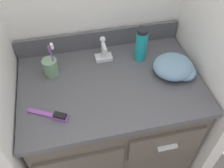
# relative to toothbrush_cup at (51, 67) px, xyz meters

# --- Properties ---
(ground_plane) EXTENTS (6.00, 6.00, 0.00)m
(ground_plane) POSITION_rel_toothbrush_cup_xyz_m (0.28, -0.13, -0.86)
(ground_plane) COLOR slate
(wall_right) EXTENTS (0.08, 0.67, 2.20)m
(wall_right) POSITION_rel_toothbrush_cup_xyz_m (0.78, -0.13, 0.24)
(wall_right) COLOR silver
(wall_right) RESTS_ON ground_plane
(vanity) EXTENTS (0.90, 0.61, 0.82)m
(vanity) POSITION_rel_toothbrush_cup_xyz_m (0.28, -0.13, -0.44)
(vanity) COLOR brown
(vanity) RESTS_ON ground_plane
(backsplash) EXTENTS (0.90, 0.02, 0.11)m
(backsplash) POSITION_rel_toothbrush_cup_xyz_m (0.28, 0.16, 0.01)
(backsplash) COLOR #4C4C51
(backsplash) RESTS_ON vanity
(sink_faucet) EXTENTS (0.09, 0.09, 0.14)m
(sink_faucet) POSITION_rel_toothbrush_cup_xyz_m (0.28, 0.05, 0.00)
(sink_faucet) COLOR silver
(sink_faucet) RESTS_ON vanity
(toothbrush_cup) EXTENTS (0.07, 0.07, 0.19)m
(toothbrush_cup) POSITION_rel_toothbrush_cup_xyz_m (0.00, 0.00, 0.00)
(toothbrush_cup) COLOR gray
(toothbrush_cup) RESTS_ON vanity
(shaving_cream_can) EXTENTS (0.06, 0.06, 0.19)m
(shaving_cream_can) POSITION_rel_toothbrush_cup_xyz_m (0.47, 0.01, 0.05)
(shaving_cream_can) COLOR teal
(shaving_cream_can) RESTS_ON vanity
(hairbrush) EXTENTS (0.18, 0.11, 0.03)m
(hairbrush) POSITION_rel_toothbrush_cup_xyz_m (-0.01, -0.28, -0.04)
(hairbrush) COLOR purple
(hairbrush) RESTS_ON vanity
(hand_towel) EXTENTS (0.21, 0.19, 0.08)m
(hand_towel) POSITION_rel_toothbrush_cup_xyz_m (0.61, -0.14, -0.01)
(hand_towel) COLOR #6B8EA8
(hand_towel) RESTS_ON vanity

